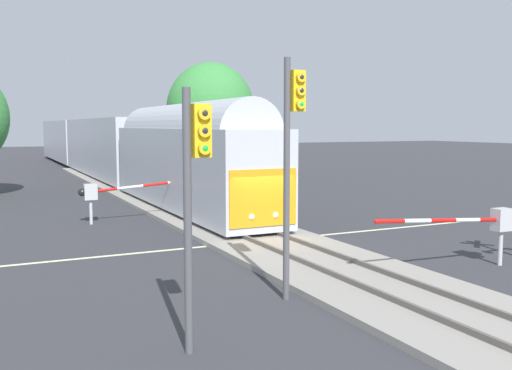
# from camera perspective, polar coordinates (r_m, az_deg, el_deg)

# --- Properties ---
(ground_plane) EXTENTS (220.00, 220.00, 0.00)m
(ground_plane) POSITION_cam_1_polar(r_m,az_deg,el_deg) (21.82, 0.44, -5.60)
(ground_plane) COLOR #333338
(road_centre_stripe) EXTENTS (44.00, 0.20, 0.01)m
(road_centre_stripe) POSITION_cam_1_polar(r_m,az_deg,el_deg) (21.82, 0.44, -5.59)
(road_centre_stripe) COLOR beige
(road_centre_stripe) RESTS_ON ground
(railway_track) EXTENTS (4.40, 80.00, 0.32)m
(railway_track) POSITION_cam_1_polar(r_m,az_deg,el_deg) (21.80, 0.44, -5.36)
(railway_track) COLOR gray
(railway_track) RESTS_ON ground
(commuter_train) EXTENTS (3.04, 64.60, 5.16)m
(commuter_train) POSITION_cam_1_polar(r_m,az_deg,el_deg) (50.14, -14.91, 3.85)
(commuter_train) COLOR #B2B7C1
(commuter_train) RESTS_ON railway_track
(crossing_gate_near) EXTENTS (5.43, 0.40, 1.81)m
(crossing_gate_near) POSITION_cam_1_polar(r_m,az_deg,el_deg) (19.03, 22.11, -3.40)
(crossing_gate_near) COLOR #B7B7BC
(crossing_gate_near) RESTS_ON ground
(crossing_gate_far) EXTENTS (6.49, 0.40, 1.93)m
(crossing_gate_far) POSITION_cam_1_polar(r_m,az_deg,el_deg) (26.48, -14.43, -0.58)
(crossing_gate_far) COLOR #B7B7BC
(crossing_gate_far) RESTS_ON ground
(traffic_signal_median) EXTENTS (0.53, 0.38, 6.00)m
(traffic_signal_median) POSITION_cam_1_polar(r_m,az_deg,el_deg) (14.13, 3.58, 4.50)
(traffic_signal_median) COLOR #4C4C51
(traffic_signal_median) RESTS_ON ground
(traffic_signal_far_side) EXTENTS (0.53, 0.38, 4.84)m
(traffic_signal_far_side) POSITION_cam_1_polar(r_m,az_deg,el_deg) (31.50, 2.52, 3.89)
(traffic_signal_far_side) COLOR #4C4C51
(traffic_signal_far_side) RESTS_ON ground
(traffic_signal_near_left) EXTENTS (0.53, 0.38, 5.06)m
(traffic_signal_near_left) POSITION_cam_1_polar(r_m,az_deg,el_deg) (10.79, -6.10, 0.78)
(traffic_signal_near_left) COLOR #4C4C51
(traffic_signal_near_left) RESTS_ON ground
(elm_centre_background) EXTENTS (7.07, 7.07, 9.43)m
(elm_centre_background) POSITION_cam_1_polar(r_m,az_deg,el_deg) (46.74, -4.54, 7.42)
(elm_centre_background) COLOR #4C3828
(elm_centre_background) RESTS_ON ground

